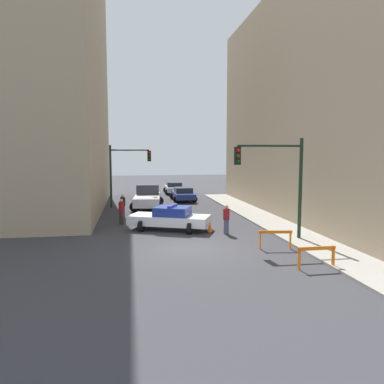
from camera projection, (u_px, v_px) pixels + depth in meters
The scene contains 16 objects.
ground_plane at pixel (192, 250), 17.67m from camera, with size 120.00×120.00×0.00m, color #38383D.
sidewalk_right at pixel (314, 243), 18.67m from camera, with size 2.40×44.00×0.12m.
building_corner_left at pixel (5, 62), 28.27m from camera, with size 14.00×20.00×22.77m.
building_right at pixel (357, 103), 26.85m from camera, with size 12.00×28.00×16.24m.
traffic_light_near at pixel (279, 173), 19.11m from camera, with size 3.64×0.35×5.20m.
traffic_light_far at pixel (124, 167), 31.13m from camera, with size 3.44×0.35×5.20m.
police_car at pixel (170, 218), 22.15m from camera, with size 5.05×3.55×1.52m.
white_truck at pixel (148, 197), 30.96m from camera, with size 2.96×5.56×1.90m.
parked_car_near at pixel (183, 194), 35.57m from camera, with size 2.29×4.31×1.31m.
parked_car_mid at pixel (174, 188), 41.86m from camera, with size 2.34×4.34×1.31m.
pedestrian_crossing at pixel (121, 211), 23.93m from camera, with size 0.49×0.49×1.66m.
pedestrian_corner at pixel (123, 205), 26.43m from camera, with size 0.40×0.40×1.66m.
pedestrian_sidewalk at pixel (226, 219), 21.04m from camera, with size 0.42×0.42×1.66m.
barrier_front at pixel (317, 254), 14.70m from camera, with size 1.60×0.17×0.90m.
barrier_mid at pixel (275, 236), 17.74m from camera, with size 1.59×0.37×0.90m.
traffic_cone at pixel (210, 227), 21.44m from camera, with size 0.36×0.36×0.66m.
Camera 1 is at (-2.81, -17.06, 4.56)m, focal length 35.00 mm.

